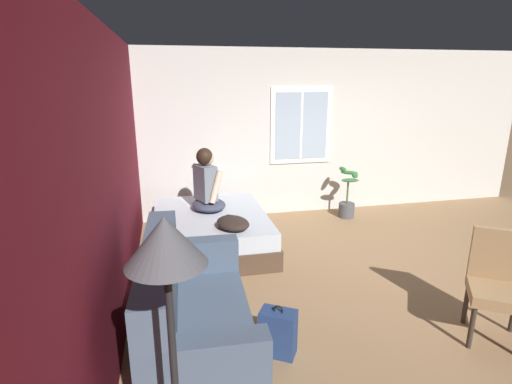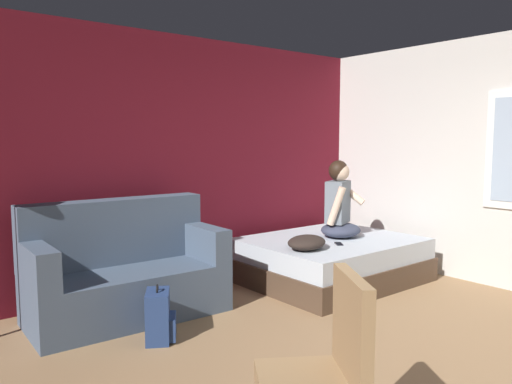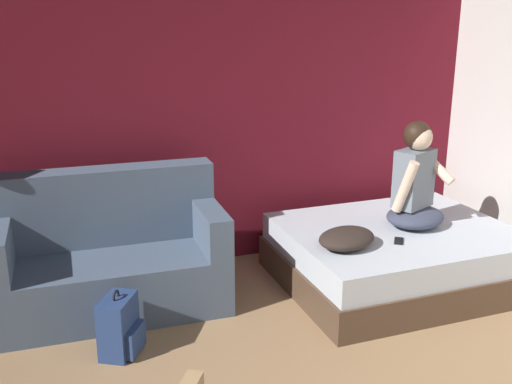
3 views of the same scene
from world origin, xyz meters
TOP-DOWN VIEW (x-y plane):
  - ground_plane at (0.00, 0.00)m, footprint 40.00×40.00m
  - wall_back_accent at (0.00, 3.11)m, footprint 9.85×0.16m
  - wall_side_with_window at (2.50, 0.00)m, footprint 0.19×7.45m
  - bed at (1.23, 2.05)m, footprint 1.88×1.53m
  - couch at (-1.05, 2.45)m, footprint 1.73×0.89m
  - side_chair at (-1.27, -0.20)m, footprint 0.64×0.64m
  - person_seated at (1.38, 2.07)m, footprint 0.65×0.61m
  - backpack at (-1.09, 1.74)m, footprint 0.34×0.35m
  - throw_pillow at (0.63, 1.84)m, footprint 0.58×0.51m
  - cell_phone at (1.07, 1.79)m, footprint 0.14×0.16m
  - floor_lamp at (-2.26, 2.58)m, footprint 0.36×0.36m
  - potted_plant at (1.96, -0.29)m, footprint 0.39×0.37m

SIDE VIEW (x-z plane):
  - ground_plane at x=0.00m, z-range 0.00..0.00m
  - backpack at x=-1.09m, z-range -0.04..0.42m
  - bed at x=1.23m, z-range 0.00..0.48m
  - potted_plant at x=1.96m, z-range -0.12..0.73m
  - couch at x=-1.05m, z-range -0.13..0.91m
  - cell_phone at x=1.07m, z-range 0.48..0.49m
  - side_chair at x=-1.27m, z-range 0.04..1.02m
  - throw_pillow at x=0.63m, z-range 0.48..0.62m
  - person_seated at x=1.38m, z-range 0.40..1.27m
  - wall_back_accent at x=0.00m, z-range 0.00..2.70m
  - wall_side_with_window at x=2.50m, z-range 0.00..2.70m
  - floor_lamp at x=-2.26m, z-range 0.58..2.28m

